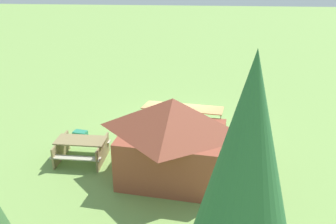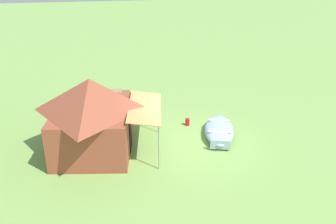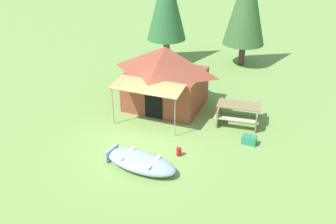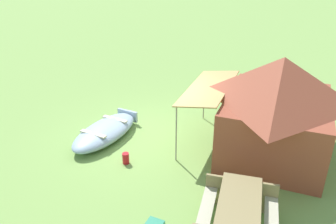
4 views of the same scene
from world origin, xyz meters
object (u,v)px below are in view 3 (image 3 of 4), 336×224
(picnic_table, at_px, (238,111))
(fuel_can, at_px, (179,152))
(canvas_cabin_tent, at_px, (165,76))
(cooler_box, at_px, (249,140))
(beached_rowboat, at_px, (140,162))
(pine_tree_back_left, at_px, (247,2))
(pine_tree_back_right, at_px, (166,1))

(picnic_table, bearing_deg, fuel_can, -121.62)
(canvas_cabin_tent, height_order, cooler_box, canvas_cabin_tent)
(picnic_table, xyz_separation_m, fuel_can, (-1.79, -2.90, -0.34))
(beached_rowboat, distance_m, pine_tree_back_left, 11.49)
(canvas_cabin_tent, relative_size, pine_tree_back_left, 0.72)
(pine_tree_back_left, relative_size, pine_tree_back_right, 1.03)
(canvas_cabin_tent, xyz_separation_m, fuel_can, (1.39, -3.65, -1.24))
(beached_rowboat, relative_size, pine_tree_back_right, 0.49)
(cooler_box, height_order, pine_tree_back_right, pine_tree_back_right)
(beached_rowboat, xyz_separation_m, fuel_can, (1.07, 1.00, -0.09))
(beached_rowboat, xyz_separation_m, picnic_table, (2.86, 3.90, 0.25))
(pine_tree_back_left, bearing_deg, picnic_table, -87.26)
(pine_tree_back_left, bearing_deg, pine_tree_back_right, -174.41)
(picnic_table, height_order, fuel_can, picnic_table)
(picnic_table, height_order, cooler_box, picnic_table)
(pine_tree_back_right, bearing_deg, fuel_can, -73.55)
(cooler_box, bearing_deg, pine_tree_back_left, 95.85)
(beached_rowboat, height_order, picnic_table, picnic_table)
(cooler_box, bearing_deg, beached_rowboat, -145.34)
(picnic_table, distance_m, pine_tree_back_right, 8.39)
(canvas_cabin_tent, distance_m, pine_tree_back_left, 7.03)
(canvas_cabin_tent, bearing_deg, pine_tree_back_right, 103.46)
(canvas_cabin_tent, height_order, picnic_table, canvas_cabin_tent)
(canvas_cabin_tent, distance_m, picnic_table, 3.39)
(pine_tree_back_left, height_order, pine_tree_back_right, pine_tree_back_left)
(fuel_can, relative_size, pine_tree_back_right, 0.05)
(pine_tree_back_left, bearing_deg, beached_rowboat, -103.26)
(fuel_can, bearing_deg, picnic_table, 58.38)
(canvas_cabin_tent, distance_m, cooler_box, 4.54)
(cooler_box, distance_m, pine_tree_back_right, 10.00)
(canvas_cabin_tent, bearing_deg, cooler_box, -31.88)
(canvas_cabin_tent, height_order, pine_tree_back_left, pine_tree_back_left)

